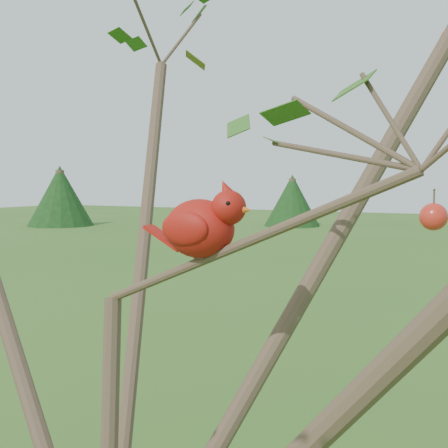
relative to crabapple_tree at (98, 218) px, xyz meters
The scene contains 3 objects.
crabapple_tree is the anchor object (origin of this frame).
cardinal 0.18m from the crabapple_tree, 35.56° to the left, with size 0.22×0.11×0.15m.
distant_trees 24.36m from the crabapple_tree, 100.41° to the left, with size 41.50×11.71×3.03m.
Camera 1 is at (0.69, -0.77, 2.18)m, focal length 45.00 mm.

